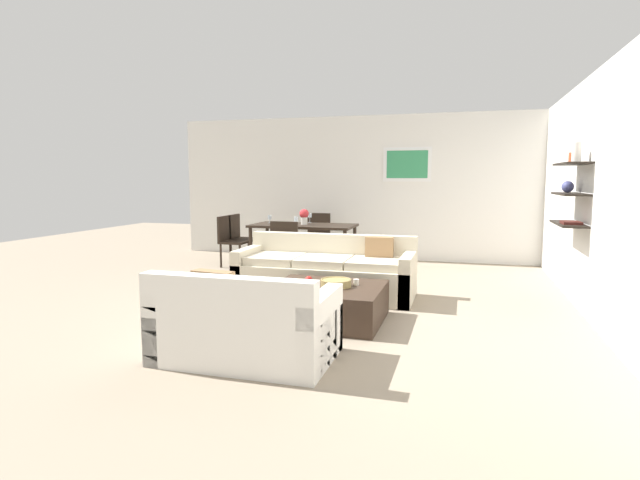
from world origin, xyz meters
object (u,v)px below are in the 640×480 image
(coffee_table, at_px, (327,303))
(dining_chair_left_near, at_px, (230,238))
(dining_chair_foot, at_px, (287,245))
(wine_glass_foot, at_px, (296,220))
(wine_glass_head, at_px, (310,216))
(apple_on_coffee_table, at_px, (309,280))
(dining_chair_head, at_px, (317,234))
(decorative_bowl, at_px, (336,282))
(centerpiece_vase, at_px, (304,216))
(wine_glass_left_far, at_px, (270,218))
(dining_chair_left_far, at_px, (240,235))
(dining_table, at_px, (303,229))
(candle_jar, at_px, (356,282))
(sofa_beige, at_px, (326,274))
(loveseat_white, at_px, (245,325))

(coffee_table, relative_size, dining_chair_left_near, 1.36)
(dining_chair_foot, relative_size, wine_glass_foot, 5.39)
(wine_glass_head, bearing_deg, wine_glass_foot, -90.00)
(apple_on_coffee_table, xyz_separation_m, dining_chair_foot, (-1.00, 2.05, 0.08))
(wine_glass_head, bearing_deg, dining_chair_head, 90.00)
(decorative_bowl, xyz_separation_m, apple_on_coffee_table, (-0.33, 0.07, -0.00))
(dining_chair_head, xyz_separation_m, centerpiece_vase, (0.02, -0.85, 0.40))
(apple_on_coffee_table, xyz_separation_m, wine_glass_left_far, (-1.66, 3.00, 0.43))
(dining_chair_left_far, relative_size, wine_glass_foot, 5.39)
(dining_table, xyz_separation_m, dining_chair_left_far, (-1.28, 0.19, -0.17))
(coffee_table, distance_m, candle_jar, 0.40)
(coffee_table, xyz_separation_m, dining_chair_head, (-1.23, 3.82, 0.31))
(dining_chair_head, bearing_deg, decorative_bowl, -70.72)
(sofa_beige, bearing_deg, wine_glass_head, 112.42)
(wine_glass_foot, relative_size, centerpiece_vase, 0.62)
(decorative_bowl, height_order, dining_chair_foot, dining_chair_foot)
(dining_chair_foot, height_order, dining_chair_left_far, same)
(coffee_table, distance_m, wine_glass_head, 3.64)
(dining_chair_left_far, relative_size, wine_glass_head, 5.26)
(dining_table, bearing_deg, dining_chair_left_near, -171.38)
(sofa_beige, bearing_deg, dining_chair_foot, 132.13)
(loveseat_white, bearing_deg, dining_chair_left_far, 115.69)
(wine_glass_head, bearing_deg, candle_jar, -64.62)
(apple_on_coffee_table, height_order, centerpiece_vase, centerpiece_vase)
(coffee_table, relative_size, dining_chair_foot, 1.36)
(coffee_table, relative_size, wine_glass_left_far, 8.55)
(dining_table, distance_m, wine_glass_head, 0.42)
(dining_chair_left_far, relative_size, centerpiece_vase, 3.32)
(coffee_table, distance_m, wine_glass_left_far, 3.68)
(wine_glass_left_far, bearing_deg, dining_chair_head, 48.06)
(wine_glass_head, distance_m, wine_glass_foot, 0.75)
(sofa_beige, distance_m, candle_jar, 1.17)
(wine_glass_head, bearing_deg, sofa_beige, -67.58)
(loveseat_white, relative_size, dining_chair_left_near, 1.66)
(dining_chair_left_near, distance_m, wine_glass_foot, 1.34)
(apple_on_coffee_table, distance_m, dining_chair_head, 3.87)
(sofa_beige, bearing_deg, coffee_table, -74.55)
(loveseat_white, xyz_separation_m, coffee_table, (0.36, 1.30, -0.10))
(sofa_beige, height_order, dining_chair_foot, dining_chair_foot)
(dining_chair_left_far, bearing_deg, coffee_table, -51.66)
(decorative_bowl, bearing_deg, sofa_beige, 110.35)
(sofa_beige, bearing_deg, decorative_bowl, -69.65)
(wine_glass_left_far, bearing_deg, decorative_bowl, -57.09)
(sofa_beige, distance_m, loveseat_white, 2.43)
(dining_chair_foot, bearing_deg, loveseat_white, -75.79)
(decorative_bowl, bearing_deg, loveseat_white, -109.08)
(coffee_table, height_order, wine_glass_head, wine_glass_head)
(coffee_table, bearing_deg, candle_jar, 25.38)
(dining_chair_foot, relative_size, wine_glass_left_far, 6.28)
(sofa_beige, relative_size, coffee_table, 1.91)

